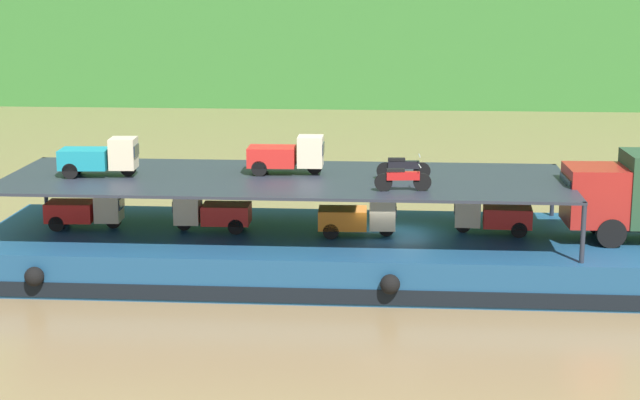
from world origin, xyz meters
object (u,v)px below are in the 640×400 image
object	(u,v)px
mini_truck_lower_aft	(211,212)
motorcycle_upper_centre	(403,167)
mini_truck_lower_mid	(359,217)
mini_truck_lower_stern	(86,210)
mini_truck_lower_fore	(491,214)
mini_truck_upper_mid	(287,155)
motorcycle_upper_port	(402,178)
mini_truck_upper_stern	(100,157)
cargo_barge	(391,254)

from	to	relation	value
mini_truck_lower_aft	motorcycle_upper_centre	xyz separation A→B (m)	(6.87, -0.03, 1.74)
mini_truck_lower_aft	mini_truck_lower_mid	distance (m)	5.35
mini_truck_lower_stern	mini_truck_lower_fore	size ratio (longest dim) A/B	1.00
mini_truck_lower_fore	mini_truck_lower_aft	bearing A→B (deg)	-178.01
mini_truck_lower_mid	mini_truck_lower_stern	bearing A→B (deg)	177.67
mini_truck_lower_aft	mini_truck_upper_mid	world-z (taller)	mini_truck_upper_mid
mini_truck_lower_fore	mini_truck_upper_mid	distance (m)	7.62
mini_truck_upper_mid	mini_truck_lower_aft	bearing A→B (deg)	-165.72
mini_truck_lower_mid	motorcycle_upper_port	distance (m)	2.88
mini_truck_lower_aft	mini_truck_upper_stern	world-z (taller)	mini_truck_upper_stern
mini_truck_lower_mid	mini_truck_lower_fore	world-z (taller)	same
mini_truck_upper_stern	motorcycle_upper_port	distance (m)	10.91
mini_truck_lower_stern	mini_truck_upper_stern	xyz separation A→B (m)	(0.69, -0.28, 2.00)
motorcycle_upper_centre	mini_truck_lower_aft	bearing A→B (deg)	179.74
motorcycle_upper_port	mini_truck_upper_mid	bearing A→B (deg)	146.07
cargo_barge	motorcycle_upper_port	size ratio (longest dim) A/B	15.37
mini_truck_lower_stern	motorcycle_upper_centre	world-z (taller)	motorcycle_upper_centre
mini_truck_lower_mid	motorcycle_upper_centre	world-z (taller)	motorcycle_upper_centre
mini_truck_upper_stern	mini_truck_lower_fore	bearing A→B (deg)	2.46
cargo_barge	mini_truck_lower_stern	distance (m)	11.20
cargo_barge	mini_truck_lower_aft	xyz separation A→B (m)	(-6.50, 0.05, 1.44)
mini_truck_lower_mid	mini_truck_lower_fore	distance (m)	4.77
cargo_barge	mini_truck_lower_fore	bearing A→B (deg)	6.42
cargo_barge	mini_truck_lower_aft	size ratio (longest dim) A/B	10.58
mini_truck_lower_mid	mini_truck_upper_stern	distance (m)	9.46
mini_truck_lower_fore	mini_truck_upper_stern	distance (m)	14.11
motorcycle_upper_port	mini_truck_lower_aft	bearing A→B (deg)	163.00
mini_truck_lower_fore	mini_truck_upper_mid	bearing A→B (deg)	177.35
mini_truck_lower_aft	cargo_barge	bearing A→B (deg)	-0.44
mini_truck_lower_mid	mini_truck_lower_fore	bearing A→B (deg)	8.70
mini_truck_upper_stern	mini_truck_upper_mid	bearing A→B (deg)	8.09
mini_truck_upper_mid	motorcycle_upper_port	size ratio (longest dim) A/B	1.45
mini_truck_upper_stern	motorcycle_upper_centre	size ratio (longest dim) A/B	1.47
mini_truck_lower_stern	mini_truck_lower_fore	bearing A→B (deg)	1.24
mini_truck_lower_stern	mini_truck_lower_mid	distance (m)	9.95
cargo_barge	mini_truck_upper_stern	size ratio (longest dim) A/B	10.45
mini_truck_lower_aft	mini_truck_upper_stern	bearing A→B (deg)	-176.33
mini_truck_lower_mid	motorcycle_upper_port	size ratio (longest dim) A/B	1.46
cargo_barge	motorcycle_upper_centre	world-z (taller)	motorcycle_upper_centre
mini_truck_lower_aft	mini_truck_lower_stern	bearing A→B (deg)	179.59
motorcycle_upper_port	mini_truck_upper_stern	bearing A→B (deg)	170.28
motorcycle_upper_port	motorcycle_upper_centre	distance (m)	2.06
mini_truck_lower_aft	mini_truck_lower_mid	size ratio (longest dim) A/B	1.00
mini_truck_lower_fore	mini_truck_lower_stern	bearing A→B (deg)	-178.76
mini_truck_upper_mid	motorcycle_upper_centre	bearing A→B (deg)	-9.83
mini_truck_lower_aft	motorcycle_upper_port	world-z (taller)	motorcycle_upper_port
mini_truck_lower_aft	mini_truck_upper_mid	size ratio (longest dim) A/B	1.00
mini_truck_lower_stern	motorcycle_upper_centre	bearing A→B (deg)	-0.32
mini_truck_upper_stern	mini_truck_upper_mid	size ratio (longest dim) A/B	1.02
cargo_barge	motorcycle_upper_centre	bearing A→B (deg)	2.85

